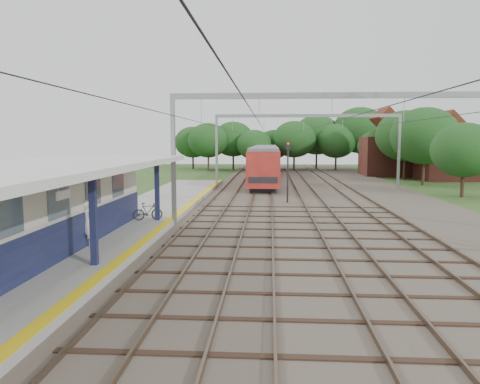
{
  "coord_description": "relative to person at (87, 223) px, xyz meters",
  "views": [
    {
      "loc": [
        0.08,
        -9.31,
        4.61
      ],
      "look_at": [
        -1.65,
        17.57,
        1.6
      ],
      "focal_mm": 35.0,
      "sensor_mm": 36.0,
      "label": 1
    }
  ],
  "objects": [
    {
      "name": "train",
      "position": [
        6.76,
        38.61,
        0.84
      ],
      "size": [
        2.9,
        36.07,
        3.81
      ],
      "color": "black",
      "rests_on": "ballast_bed"
    },
    {
      "name": "house_near",
      "position": [
        28.26,
        37.24,
        1.7
      ],
      "size": [
        7.0,
        6.12,
        7.89
      ],
      "color": "brown",
      "rests_on": "ground"
    },
    {
      "name": "station_building",
      "position": [
        -1.62,
        -1.76,
        0.76
      ],
      "size": [
        3.41,
        18.0,
        3.4
      ],
      "color": "beige",
      "rests_on": "platform"
    },
    {
      "name": "signal_post",
      "position": [
        8.61,
        15.6,
        1.56
      ],
      "size": [
        0.34,
        0.29,
        4.48
      ],
      "rotation": [
        0.0,
        0.0,
        -0.21
      ],
      "color": "black",
      "rests_on": "ground"
    },
    {
      "name": "tree_band",
      "position": [
        11.11,
        48.36,
        3.63
      ],
      "size": [
        31.72,
        30.88,
        8.82
      ],
      "color": "#382619",
      "rests_on": "ground"
    },
    {
      "name": "ballast_bed",
      "position": [
        11.26,
        21.24,
        -1.24
      ],
      "size": [
        18.0,
        90.0,
        0.1
      ],
      "primitive_type": "cube",
      "color": "#473D33",
      "rests_on": "ground"
    },
    {
      "name": "canopy",
      "position": [
        -0.51,
        -2.76,
        2.36
      ],
      "size": [
        6.4,
        20.0,
        3.44
      ],
      "color": "#13183D",
      "rests_on": "platform"
    },
    {
      "name": "platform",
      "position": [
        -0.24,
        5.24,
        -1.11
      ],
      "size": [
        5.0,
        52.0,
        0.35
      ],
      "primitive_type": "cube",
      "color": "gray",
      "rests_on": "ground"
    },
    {
      "name": "person",
      "position": [
        0.0,
        0.0,
        0.0
      ],
      "size": [
        0.79,
        0.65,
        1.88
      ],
      "primitive_type": "imported",
      "rotation": [
        0.0,
        0.0,
        2.81
      ],
      "color": "beige",
      "rests_on": "platform"
    },
    {
      "name": "bicycle",
      "position": [
        0.86,
        6.16,
        -0.47
      ],
      "size": [
        1.61,
        0.93,
        0.93
      ],
      "primitive_type": "imported",
      "rotation": [
        0.0,
        0.0,
        1.91
      ],
      "color": "black",
      "rests_on": "platform"
    },
    {
      "name": "yellow_stripe",
      "position": [
        2.01,
        5.24,
        -0.93
      ],
      "size": [
        0.45,
        52.0,
        0.01
      ],
      "primitive_type": "cube",
      "color": "yellow",
      "rests_on": "platform"
    },
    {
      "name": "house_far",
      "position": [
        23.26,
        43.24,
        1.95
      ],
      "size": [
        8.0,
        6.12,
        8.66
      ],
      "color": "brown",
      "rests_on": "ground"
    },
    {
      "name": "rail_tracks",
      "position": [
        8.76,
        21.24,
        -1.11
      ],
      "size": [
        11.8,
        88.0,
        0.15
      ],
      "color": "brown",
      "rests_on": "ballast_bed"
    },
    {
      "name": "catenary_system",
      "position": [
        10.65,
        16.52,
        4.22
      ],
      "size": [
        17.22,
        88.0,
        7.0
      ],
      "color": "gray",
      "rests_on": "ground"
    },
    {
      "name": "ground",
      "position": [
        7.26,
        -8.76,
        -1.29
      ],
      "size": [
        160.0,
        160.0,
        0.0
      ],
      "primitive_type": "plane",
      "color": "#2D4C1E",
      "rests_on": "ground"
    }
  ]
}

